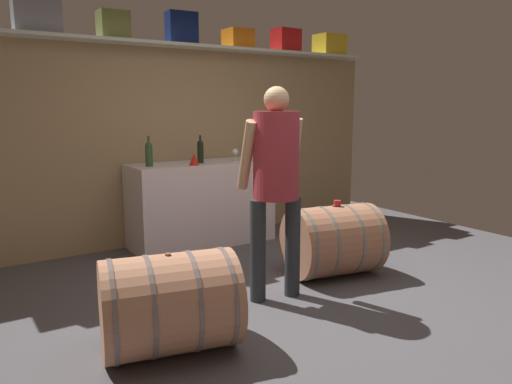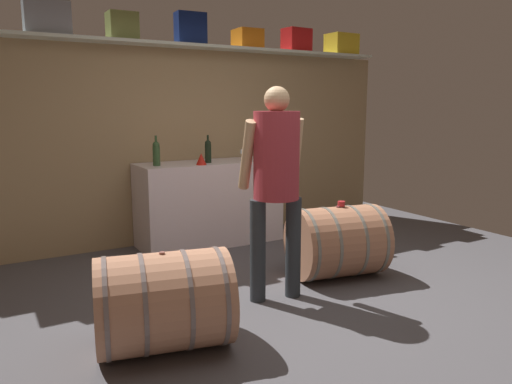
{
  "view_description": "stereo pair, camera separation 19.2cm",
  "coord_description": "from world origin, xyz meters",
  "px_view_note": "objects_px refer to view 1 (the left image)",
  "views": [
    {
      "loc": [
        -2.35,
        -2.89,
        1.55
      ],
      "look_at": [
        -0.28,
        0.25,
        0.88
      ],
      "focal_mm": 34.4,
      "sensor_mm": 36.0,
      "label": 1
    },
    {
      "loc": [
        -2.18,
        -2.99,
        1.55
      ],
      "look_at": [
        -0.28,
        0.25,
        0.88
      ],
      "focal_mm": 34.4,
      "sensor_mm": 36.0,
      "label": 2
    }
  ],
  "objects_px": {
    "wine_bottle_green": "(149,153)",
    "toolcase_orange": "(238,39)",
    "wine_barrel_near": "(333,240)",
    "winemaker_pouring": "(276,171)",
    "toolcase_red": "(286,41)",
    "wine_barrel_far": "(169,303)",
    "red_funnel": "(194,159)",
    "wine_bottle_dark": "(200,151)",
    "wine_glass": "(235,152)",
    "work_cabinet": "(202,203)",
    "toolcase_olive": "(113,25)",
    "toolcase_navy": "(182,28)",
    "toolcase_yellow": "(330,45)",
    "toolcase_grey": "(37,16)",
    "tasting_cup": "(337,203)"
  },
  "relations": [
    {
      "from": "tasting_cup",
      "to": "winemaker_pouring",
      "type": "xyz_separation_m",
      "value": [
        -0.8,
        -0.16,
        0.37
      ]
    },
    {
      "from": "toolcase_navy",
      "to": "tasting_cup",
      "type": "distance_m",
      "value": 2.56
    },
    {
      "from": "toolcase_olive",
      "to": "toolcase_navy",
      "type": "distance_m",
      "value": 0.75
    },
    {
      "from": "toolcase_olive",
      "to": "wine_glass",
      "type": "bearing_deg",
      "value": -13.86
    },
    {
      "from": "toolcase_olive",
      "to": "work_cabinet",
      "type": "xyz_separation_m",
      "value": [
        0.84,
        -0.21,
        -1.87
      ]
    },
    {
      "from": "toolcase_olive",
      "to": "work_cabinet",
      "type": "bearing_deg",
      "value": -13.88
    },
    {
      "from": "toolcase_red",
      "to": "wine_barrel_far",
      "type": "relative_size",
      "value": 0.34
    },
    {
      "from": "toolcase_yellow",
      "to": "red_funnel",
      "type": "bearing_deg",
      "value": -169.57
    },
    {
      "from": "work_cabinet",
      "to": "wine_bottle_green",
      "type": "relative_size",
      "value": 5.1
    },
    {
      "from": "toolcase_olive",
      "to": "toolcase_red",
      "type": "xyz_separation_m",
      "value": [
        2.15,
        0.0,
        0.0
      ]
    },
    {
      "from": "wine_barrel_near",
      "to": "winemaker_pouring",
      "type": "xyz_separation_m",
      "value": [
        -0.77,
        -0.16,
        0.71
      ]
    },
    {
      "from": "toolcase_orange",
      "to": "winemaker_pouring",
      "type": "height_order",
      "value": "toolcase_orange"
    },
    {
      "from": "toolcase_red",
      "to": "red_funnel",
      "type": "xyz_separation_m",
      "value": [
        -1.49,
        -0.42,
        -1.35
      ]
    },
    {
      "from": "work_cabinet",
      "to": "winemaker_pouring",
      "type": "xyz_separation_m",
      "value": [
        -0.24,
        -1.75,
        0.57
      ]
    },
    {
      "from": "toolcase_olive",
      "to": "wine_glass",
      "type": "relative_size",
      "value": 2.07
    },
    {
      "from": "toolcase_grey",
      "to": "tasting_cup",
      "type": "distance_m",
      "value": 3.25
    },
    {
      "from": "tasting_cup",
      "to": "winemaker_pouring",
      "type": "distance_m",
      "value": 0.9
    },
    {
      "from": "toolcase_red",
      "to": "toolcase_navy",
      "type": "bearing_deg",
      "value": 176.57
    },
    {
      "from": "toolcase_navy",
      "to": "toolcase_red",
      "type": "height_order",
      "value": "toolcase_navy"
    },
    {
      "from": "toolcase_grey",
      "to": "toolcase_orange",
      "type": "height_order",
      "value": "toolcase_grey"
    },
    {
      "from": "toolcase_olive",
      "to": "wine_barrel_far",
      "type": "height_order",
      "value": "toolcase_olive"
    },
    {
      "from": "work_cabinet",
      "to": "wine_bottle_green",
      "type": "height_order",
      "value": "wine_bottle_green"
    },
    {
      "from": "wine_barrel_near",
      "to": "toolcase_orange",
      "type": "bearing_deg",
      "value": 98.42
    },
    {
      "from": "wine_bottle_green",
      "to": "winemaker_pouring",
      "type": "height_order",
      "value": "winemaker_pouring"
    },
    {
      "from": "work_cabinet",
      "to": "wine_bottle_green",
      "type": "distance_m",
      "value": 0.86
    },
    {
      "from": "toolcase_navy",
      "to": "wine_glass",
      "type": "height_order",
      "value": "toolcase_navy"
    },
    {
      "from": "red_funnel",
      "to": "toolcase_navy",
      "type": "bearing_deg",
      "value": 77.97
    },
    {
      "from": "toolcase_olive",
      "to": "work_cabinet",
      "type": "relative_size",
      "value": 0.18
    },
    {
      "from": "toolcase_navy",
      "to": "wine_bottle_dark",
      "type": "distance_m",
      "value": 1.34
    },
    {
      "from": "wine_barrel_near",
      "to": "tasting_cup",
      "type": "xyz_separation_m",
      "value": [
        0.04,
        -0.0,
        0.35
      ]
    },
    {
      "from": "toolcase_red",
      "to": "wine_barrel_near",
      "type": "xyz_separation_m",
      "value": [
        -0.78,
        -1.8,
        -2.01
      ]
    },
    {
      "from": "toolcase_yellow",
      "to": "red_funnel",
      "type": "height_order",
      "value": "toolcase_yellow"
    },
    {
      "from": "toolcase_grey",
      "to": "toolcase_red",
      "type": "relative_size",
      "value": 1.27
    },
    {
      "from": "toolcase_red",
      "to": "winemaker_pouring",
      "type": "relative_size",
      "value": 0.19
    },
    {
      "from": "wine_barrel_far",
      "to": "toolcase_red",
      "type": "bearing_deg",
      "value": 54.31
    },
    {
      "from": "toolcase_olive",
      "to": "wine_glass",
      "type": "xyz_separation_m",
      "value": [
        1.22,
        -0.3,
        -1.31
      ]
    },
    {
      "from": "toolcase_grey",
      "to": "winemaker_pouring",
      "type": "distance_m",
      "value": 2.7
    },
    {
      "from": "work_cabinet",
      "to": "wine_glass",
      "type": "relative_size",
      "value": 11.51
    },
    {
      "from": "tasting_cup",
      "to": "winemaker_pouring",
      "type": "relative_size",
      "value": 0.04
    },
    {
      "from": "wine_bottle_dark",
      "to": "red_funnel",
      "type": "distance_m",
      "value": 0.21
    },
    {
      "from": "toolcase_orange",
      "to": "red_funnel",
      "type": "xyz_separation_m",
      "value": [
        -0.8,
        -0.42,
        -1.32
      ]
    },
    {
      "from": "work_cabinet",
      "to": "wine_barrel_far",
      "type": "bearing_deg",
      "value": -121.87
    },
    {
      "from": "toolcase_olive",
      "to": "toolcase_red",
      "type": "height_order",
      "value": "toolcase_red"
    },
    {
      "from": "red_funnel",
      "to": "winemaker_pouring",
      "type": "height_order",
      "value": "winemaker_pouring"
    },
    {
      "from": "wine_bottle_dark",
      "to": "wine_bottle_green",
      "type": "bearing_deg",
      "value": 177.79
    },
    {
      "from": "toolcase_navy",
      "to": "toolcase_yellow",
      "type": "distance_m",
      "value": 2.12
    },
    {
      "from": "wine_bottle_green",
      "to": "toolcase_orange",
      "type": "bearing_deg",
      "value": 11.8
    },
    {
      "from": "wine_bottle_dark",
      "to": "wine_glass",
      "type": "xyz_separation_m",
      "value": [
        0.42,
        -0.02,
        -0.03
      ]
    },
    {
      "from": "toolcase_olive",
      "to": "wine_barrel_far",
      "type": "relative_size",
      "value": 0.3
    },
    {
      "from": "toolcase_grey",
      "to": "toolcase_red",
      "type": "height_order",
      "value": "toolcase_grey"
    }
  ]
}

